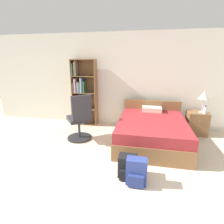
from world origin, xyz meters
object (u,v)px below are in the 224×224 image
office_chair (80,120)px  water_bottle (205,110)px  bed (151,130)px  nightstand (197,123)px  table_lamp (204,96)px  bookshelf (82,95)px  backpack_black (128,167)px  backpack_blue (136,172)px

office_chair → water_bottle: (2.95, 0.85, 0.18)m
bed → water_bottle: bed is taller
nightstand → table_lamp: 0.72m
table_lamp → water_bottle: 0.34m
bookshelf → nightstand: bearing=-2.4°
nightstand → table_lamp: table_lamp is taller
bookshelf → water_bottle: bearing=-4.3°
table_lamp → bed: bearing=-150.6°
office_chair → backpack_black: office_chair is taller
backpack_blue → nightstand: bearing=58.4°
bed → backpack_black: (-0.40, -1.40, -0.11)m
nightstand → water_bottle: size_ratio=3.00×
office_chair → table_lamp: 3.08m
table_lamp → backpack_blue: size_ratio=1.26×
table_lamp → water_bottle: bearing=-55.5°
bed → office_chair: office_chair is taller
backpack_black → nightstand: bearing=53.9°
nightstand → backpack_black: nightstand is taller
bed → backpack_black: 1.46m
bookshelf → nightstand: 3.23m
backpack_blue → office_chair: bearing=137.1°
bed → backpack_black: bearing=-105.9°
water_bottle → backpack_blue: 2.70m
office_chair → backpack_black: 1.75m
bookshelf → water_bottle: size_ratio=9.57×
table_lamp → backpack_blue: 2.81m
table_lamp → backpack_black: size_ratio=1.45×
bed → water_bottle: 1.48m
office_chair → backpack_black: (1.27, -1.17, -0.33)m
office_chair → backpack_blue: 1.96m
office_chair → nightstand: (2.83, 0.97, -0.20)m
bookshelf → backpack_blue: bearing=-54.0°
bookshelf → table_lamp: (3.24, -0.18, 0.13)m
bookshelf → backpack_blue: bookshelf is taller
bed → table_lamp: size_ratio=3.61×
backpack_blue → water_bottle: bearing=54.9°
office_chair → table_lamp: table_lamp is taller
office_chair → water_bottle: 3.07m
water_bottle → table_lamp: bearing=124.5°
table_lamp → backpack_blue: table_lamp is taller
office_chair → backpack_black: bearing=-42.6°
bed → backpack_blue: (-0.25, -1.55, -0.09)m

